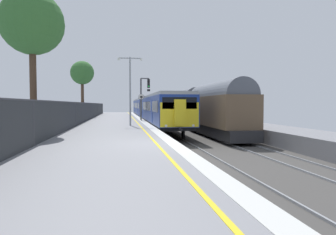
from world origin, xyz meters
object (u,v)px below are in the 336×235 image
object	(u,v)px
freight_train_adjacent_track	(176,106)
background_tree_left	(33,26)
speed_limit_sign	(141,104)
platform_lamp_mid	(130,85)
background_tree_centre	(82,74)
commuter_train_at_platform	(150,108)
signal_gantry	(144,94)

from	to	relation	value
freight_train_adjacent_track	background_tree_left	distance (m)	28.04
speed_limit_sign	platform_lamp_mid	distance (m)	7.08
speed_limit_sign	background_tree_left	bearing A→B (deg)	-120.27
freight_train_adjacent_track	platform_lamp_mid	world-z (taller)	platform_lamp_mid
speed_limit_sign	background_tree_centre	distance (m)	14.97
platform_lamp_mid	background_tree_left	bearing A→B (deg)	-136.04
commuter_train_at_platform	background_tree_centre	distance (m)	10.71
speed_limit_sign	background_tree_centre	size ratio (longest dim) A/B	0.36
freight_train_adjacent_track	speed_limit_sign	size ratio (longest dim) A/B	17.97
signal_gantry	speed_limit_sign	distance (m)	2.37
signal_gantry	background_tree_centre	bearing A→B (deg)	127.12
signal_gantry	background_tree_centre	xyz separation A→B (m)	(-7.78, 10.28, 3.08)
signal_gantry	background_tree_centre	world-z (taller)	background_tree_centre
freight_train_adjacent_track	background_tree_left	bearing A→B (deg)	-118.46
background_tree_left	platform_lamp_mid	bearing A→B (deg)	43.96
background_tree_left	signal_gantry	bearing A→B (deg)	62.15
commuter_train_at_platform	signal_gantry	xyz separation A→B (m)	(-1.46, -7.65, 1.66)
signal_gantry	platform_lamp_mid	size ratio (longest dim) A/B	0.84
commuter_train_at_platform	background_tree_left	bearing A→B (deg)	-112.39
platform_lamp_mid	background_tree_left	size ratio (longest dim) A/B	0.66
speed_limit_sign	platform_lamp_mid	world-z (taller)	platform_lamp_mid
commuter_train_at_platform	speed_limit_sign	xyz separation A→B (m)	(-1.85, -9.69, 0.52)
signal_gantry	speed_limit_sign	world-z (taller)	signal_gantry
signal_gantry	platform_lamp_mid	world-z (taller)	platform_lamp_mid
commuter_train_at_platform	platform_lamp_mid	size ratio (longest dim) A/B	7.67
freight_train_adjacent_track	background_tree_centre	distance (m)	14.02
speed_limit_sign	background_tree_left	size ratio (longest dim) A/B	0.33
commuter_train_at_platform	signal_gantry	world-z (taller)	signal_gantry
commuter_train_at_platform	freight_train_adjacent_track	size ratio (longest dim) A/B	0.85
signal_gantry	background_tree_left	bearing A→B (deg)	-117.85
background_tree_centre	speed_limit_sign	bearing A→B (deg)	-59.02
signal_gantry	background_tree_centre	distance (m)	13.25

